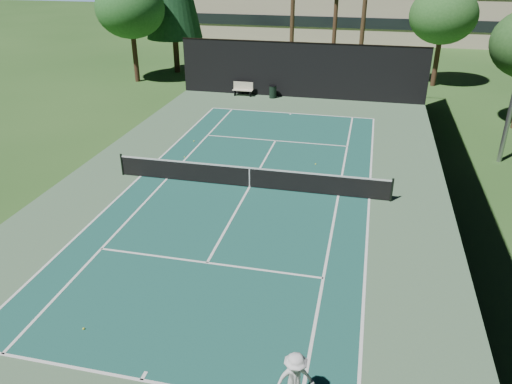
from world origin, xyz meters
TOP-DOWN VIEW (x-y plane):
  - ground at (0.00, 0.00)m, footprint 160.00×160.00m
  - apron_slab at (0.00, 0.00)m, footprint 18.00×32.00m
  - court_surface at (0.00, 0.00)m, footprint 10.97×23.77m
  - court_lines at (0.00, 0.00)m, footprint 11.07×23.87m
  - tennis_net at (0.00, 0.00)m, footprint 12.90×0.10m
  - fence at (0.00, 0.06)m, footprint 18.04×32.05m
  - player at (3.95, -11.69)m, footprint 1.15×0.94m
  - tennis_ball_a at (-2.46, -10.48)m, footprint 0.07×0.07m
  - tennis_ball_b at (-4.25, 2.82)m, footprint 0.06×0.06m
  - tennis_ball_c at (2.69, 3.40)m, footprint 0.07×0.07m
  - tennis_ball_d at (-4.56, 5.23)m, footprint 0.07×0.07m
  - park_bench at (-4.26, 15.55)m, footprint 1.50×0.45m
  - trash_bin at (-1.95, 15.43)m, footprint 0.56×0.56m
  - decid_tree_a at (10.00, 22.00)m, footprint 5.12×5.12m
  - decid_tree_c at (-14.00, 18.00)m, footprint 5.44×5.44m
  - campus_building at (0.00, 45.98)m, footprint 40.50×12.50m

SIDE VIEW (x-z plane):
  - ground at x=0.00m, z-range 0.00..0.00m
  - apron_slab at x=0.00m, z-range 0.00..0.01m
  - court_surface at x=0.00m, z-range 0.01..0.02m
  - court_lines at x=0.00m, z-range 0.02..0.02m
  - tennis_ball_b at x=-4.25m, z-range 0.00..0.06m
  - tennis_ball_d at x=-4.56m, z-range 0.00..0.07m
  - tennis_ball_c at x=2.69m, z-range 0.00..0.07m
  - tennis_ball_a at x=-2.46m, z-range 0.00..0.07m
  - trash_bin at x=-1.95m, z-range 0.01..0.95m
  - park_bench at x=-4.26m, z-range 0.03..1.06m
  - tennis_net at x=0.00m, z-range 0.01..1.11m
  - player at x=3.95m, z-range 0.00..1.55m
  - fence at x=0.00m, z-range -0.01..4.02m
  - campus_building at x=0.00m, z-range 0.06..8.36m
  - decid_tree_a at x=10.00m, z-range 1.61..9.23m
  - decid_tree_c at x=-14.00m, z-range 1.72..9.81m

